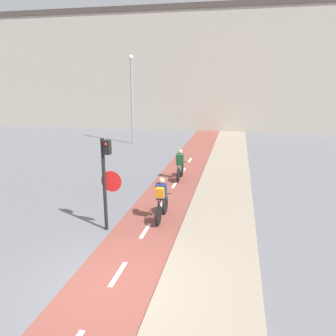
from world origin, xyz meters
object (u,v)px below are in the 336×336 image
object	(u,v)px
traffic_light_pole	(106,175)
cyclist_near	(161,200)
street_lamp_far	(132,90)
cyclist_far	(180,166)

from	to	relation	value
traffic_light_pole	cyclist_near	world-z (taller)	traffic_light_pole
street_lamp_far	cyclist_far	distance (m)	10.82
traffic_light_pole	cyclist_near	size ratio (longest dim) A/B	1.75
street_lamp_far	traffic_light_pole	bearing A→B (deg)	-75.02
street_lamp_far	cyclist_near	world-z (taller)	street_lamp_far
traffic_light_pole	street_lamp_far	distance (m)	15.57
cyclist_near	cyclist_far	world-z (taller)	cyclist_near
traffic_light_pole	street_lamp_far	size ratio (longest dim) A/B	0.46
street_lamp_far	cyclist_far	xyz separation A→B (m)	(5.26, -8.84, -3.35)
cyclist_far	cyclist_near	bearing A→B (deg)	-87.52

